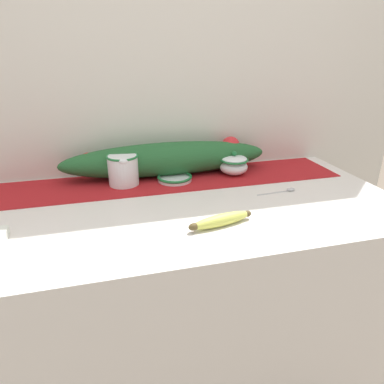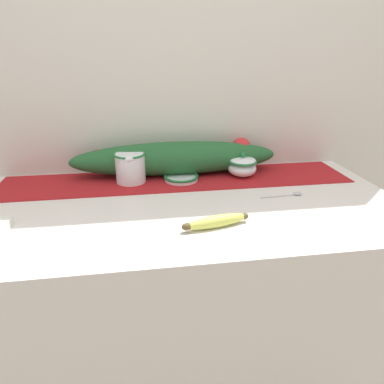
{
  "view_description": "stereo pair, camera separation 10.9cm",
  "coord_description": "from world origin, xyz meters",
  "px_view_note": "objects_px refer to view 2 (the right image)",
  "views": [
    {
      "loc": [
        -0.24,
        -1.01,
        1.33
      ],
      "look_at": [
        0.02,
        -0.03,
        0.91
      ],
      "focal_mm": 32.0,
      "sensor_mm": 36.0,
      "label": 1
    },
    {
      "loc": [
        -0.13,
        -1.03,
        1.33
      ],
      "look_at": [
        0.02,
        -0.03,
        0.91
      ],
      "focal_mm": 32.0,
      "sensor_mm": 36.0,
      "label": 2
    }
  ],
  "objects_px": {
    "banana": "(216,221)",
    "spoon": "(294,194)",
    "cream_pitcher": "(130,166)",
    "sugar_bowl": "(242,166)",
    "small_dish": "(181,177)"
  },
  "relations": [
    {
      "from": "sugar_bowl",
      "to": "small_dish",
      "type": "relative_size",
      "value": 0.85
    },
    {
      "from": "sugar_bowl",
      "to": "small_dish",
      "type": "bearing_deg",
      "value": -177.62
    },
    {
      "from": "banana",
      "to": "spoon",
      "type": "relative_size",
      "value": 1.35
    },
    {
      "from": "cream_pitcher",
      "to": "sugar_bowl",
      "type": "bearing_deg",
      "value": -0.15
    },
    {
      "from": "small_dish",
      "to": "banana",
      "type": "relative_size",
      "value": 0.65
    },
    {
      "from": "cream_pitcher",
      "to": "small_dish",
      "type": "bearing_deg",
      "value": -3.4
    },
    {
      "from": "cream_pitcher",
      "to": "spoon",
      "type": "relative_size",
      "value": 0.89
    },
    {
      "from": "small_dish",
      "to": "banana",
      "type": "distance_m",
      "value": 0.39
    },
    {
      "from": "small_dish",
      "to": "spoon",
      "type": "bearing_deg",
      "value": -28.53
    },
    {
      "from": "small_dish",
      "to": "spoon",
      "type": "height_order",
      "value": "small_dish"
    },
    {
      "from": "small_dish",
      "to": "sugar_bowl",
      "type": "bearing_deg",
      "value": 2.38
    },
    {
      "from": "cream_pitcher",
      "to": "sugar_bowl",
      "type": "xyz_separation_m",
      "value": [
        0.44,
        -0.0,
        -0.02
      ]
    },
    {
      "from": "banana",
      "to": "spoon",
      "type": "xyz_separation_m",
      "value": [
        0.32,
        0.19,
        -0.01
      ]
    },
    {
      "from": "cream_pitcher",
      "to": "spoon",
      "type": "height_order",
      "value": "cream_pitcher"
    },
    {
      "from": "banana",
      "to": "spoon",
      "type": "bearing_deg",
      "value": 30.34
    }
  ]
}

